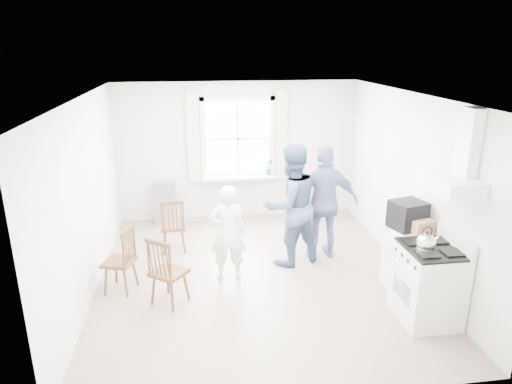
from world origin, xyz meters
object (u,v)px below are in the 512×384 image
(low_cabinet, at_px, (407,259))
(person_left, at_px, (228,233))
(stereo_stack, at_px, (408,215))
(person_right, at_px, (324,203))
(windsor_chair_a, at_px, (173,221))
(windsor_chair_c, at_px, (125,253))
(gas_stove, at_px, (428,283))
(windsor_chair_b, at_px, (163,265))
(person_mid, at_px, (291,205))

(low_cabinet, height_order, person_left, person_left)
(low_cabinet, xyz_separation_m, stereo_stack, (-0.04, 0.03, 0.64))
(person_right, bearing_deg, person_left, 18.92)
(stereo_stack, height_order, windsor_chair_a, stereo_stack)
(stereo_stack, bearing_deg, windsor_chair_c, 173.01)
(gas_stove, xyz_separation_m, stereo_stack, (0.03, 0.73, 0.60))
(windsor_chair_b, bearing_deg, low_cabinet, -0.30)
(stereo_stack, distance_m, person_mid, 1.70)
(windsor_chair_a, distance_m, windsor_chair_c, 1.27)
(low_cabinet, relative_size, person_mid, 0.48)
(gas_stove, bearing_deg, windsor_chair_c, 162.21)
(person_right, bearing_deg, person_mid, 13.75)
(windsor_chair_c, bearing_deg, stereo_stack, -6.99)
(windsor_chair_b, distance_m, person_right, 2.70)
(windsor_chair_c, height_order, person_mid, person_mid)
(windsor_chair_a, height_order, person_left, person_left)
(windsor_chair_b, xyz_separation_m, person_left, (0.87, 0.63, 0.12))
(stereo_stack, relative_size, windsor_chair_a, 0.55)
(windsor_chair_b, relative_size, windsor_chair_c, 1.02)
(windsor_chair_b, height_order, person_right, person_right)
(windsor_chair_a, height_order, windsor_chair_c, windsor_chair_c)
(windsor_chair_b, height_order, person_left, person_left)
(person_left, xyz_separation_m, person_right, (1.55, 0.51, 0.20))
(low_cabinet, relative_size, person_left, 0.64)
(low_cabinet, xyz_separation_m, windsor_chair_a, (-3.19, 1.62, 0.11))
(gas_stove, bearing_deg, person_mid, 127.68)
(windsor_chair_b, distance_m, windsor_chair_c, 0.71)
(person_mid, bearing_deg, windsor_chair_b, 7.49)
(person_right, bearing_deg, windsor_chair_b, 25.87)
(stereo_stack, bearing_deg, person_right, 125.38)
(person_mid, xyz_separation_m, person_right, (0.56, 0.13, -0.03))
(windsor_chair_a, relative_size, windsor_chair_b, 0.95)
(windsor_chair_a, height_order, person_mid, person_mid)
(person_left, bearing_deg, stereo_stack, 163.43)
(person_left, relative_size, person_mid, 0.75)
(person_left, distance_m, person_mid, 1.08)
(windsor_chair_a, xyz_separation_m, windsor_chair_c, (-0.60, -1.13, 0.01))
(stereo_stack, bearing_deg, person_left, 165.34)
(windsor_chair_c, relative_size, person_left, 0.66)
(gas_stove, bearing_deg, low_cabinet, 84.32)
(low_cabinet, bearing_deg, windsor_chair_a, 153.10)
(windsor_chair_b, bearing_deg, gas_stove, -12.66)
(person_left, bearing_deg, windsor_chair_b, 33.95)
(windsor_chair_a, relative_size, person_left, 0.65)
(gas_stove, height_order, windsor_chair_b, gas_stove)
(windsor_chair_a, relative_size, windsor_chair_c, 0.98)
(windsor_chair_b, xyz_separation_m, windsor_chair_c, (-0.52, 0.48, -0.01))
(gas_stove, height_order, windsor_chair_a, gas_stove)
(gas_stove, xyz_separation_m, person_right, (-0.77, 1.86, 0.42))
(stereo_stack, distance_m, person_right, 1.39)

